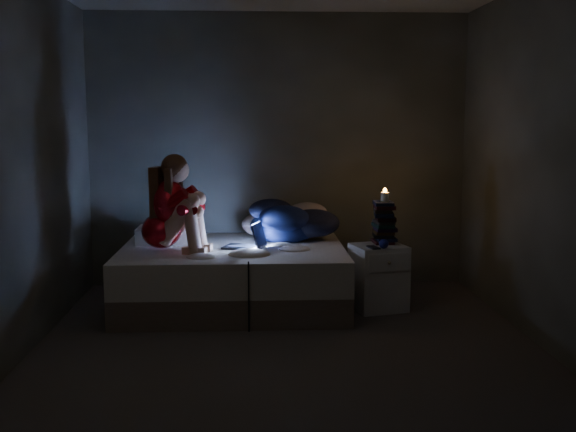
{
  "coord_description": "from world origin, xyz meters",
  "views": [
    {
      "loc": [
        -0.23,
        -4.7,
        1.61
      ],
      "look_at": [
        0.05,
        1.0,
        0.8
      ],
      "focal_mm": 42.93,
      "sensor_mm": 36.0,
      "label": 1
    }
  ],
  "objects": [
    {
      "name": "laptop",
      "position": [
        -0.33,
        1.03,
        0.64
      ],
      "size": [
        0.39,
        0.33,
        0.23
      ],
      "primitive_type": null,
      "rotation": [
        0.0,
        0.0,
        -0.34
      ],
      "color": "black",
      "rests_on": "bed"
    },
    {
      "name": "pillow",
      "position": [
        -1.01,
        1.33,
        0.59
      ],
      "size": [
        0.49,
        0.35,
        0.14
      ],
      "primitive_type": "cube",
      "color": "beige",
      "rests_on": "bed"
    },
    {
      "name": "phone",
      "position": [
        0.71,
        0.83,
        0.56
      ],
      "size": [
        0.07,
        0.14,
        0.01
      ],
      "primitive_type": "cube",
      "rotation": [
        0.0,
        0.0,
        -0.01
      ],
      "color": "black",
      "rests_on": "nightstand"
    },
    {
      "name": "nightstand",
      "position": [
        0.82,
        0.94,
        0.28
      ],
      "size": [
        0.5,
        0.46,
        0.55
      ],
      "primitive_type": "cube",
      "rotation": [
        0.0,
        0.0,
        0.25
      ],
      "color": "silver",
      "rests_on": "ground"
    },
    {
      "name": "woman",
      "position": [
        -1.0,
        0.95,
        0.93
      ],
      "size": [
        0.56,
        0.44,
        0.81
      ],
      "primitive_type": null,
      "rotation": [
        0.0,
        0.0,
        -0.24
      ],
      "color": "#9A0000",
      "rests_on": "bed"
    },
    {
      "name": "bed",
      "position": [
        -0.42,
        1.1,
        0.26
      ],
      "size": [
        1.89,
        1.42,
        0.52
      ],
      "primitive_type": null,
      "color": "#BAB5A9",
      "rests_on": "ground"
    },
    {
      "name": "floor",
      "position": [
        0.0,
        0.0,
        -0.01
      ],
      "size": [
        3.6,
        3.8,
        0.02
      ],
      "primitive_type": "cube",
      "color": "#49403D",
      "rests_on": "ground"
    },
    {
      "name": "wall_front",
      "position": [
        0.0,
        -1.91,
        1.3
      ],
      "size": [
        3.6,
        0.02,
        2.6
      ],
      "primitive_type": "cube",
      "color": "#35372E",
      "rests_on": "ground"
    },
    {
      "name": "candle",
      "position": [
        0.87,
        1.04,
        0.96
      ],
      "size": [
        0.07,
        0.07,
        0.08
      ],
      "primitive_type": "cylinder",
      "color": "beige",
      "rests_on": "book_stack"
    },
    {
      "name": "wall_left",
      "position": [
        -1.81,
        0.0,
        1.3
      ],
      "size": [
        0.02,
        3.8,
        2.6
      ],
      "primitive_type": "cube",
      "color": "#35372E",
      "rests_on": "ground"
    },
    {
      "name": "wall_right",
      "position": [
        1.81,
        0.0,
        1.3
      ],
      "size": [
        0.02,
        3.8,
        2.6
      ],
      "primitive_type": "cube",
      "color": "#35372E",
      "rests_on": "ground"
    },
    {
      "name": "clothes_pile",
      "position": [
        0.04,
        1.4,
        0.72
      ],
      "size": [
        0.8,
        0.73,
        0.39
      ],
      "primitive_type": null,
      "rotation": [
        0.0,
        0.0,
        -0.4
      ],
      "color": "navy",
      "rests_on": "bed"
    },
    {
      "name": "blue_orb",
      "position": [
        0.79,
        0.79,
        0.59
      ],
      "size": [
        0.08,
        0.08,
        0.08
      ],
      "primitive_type": "sphere",
      "color": "navy",
      "rests_on": "nightstand"
    },
    {
      "name": "book_stack",
      "position": [
        0.87,
        1.04,
        0.74
      ],
      "size": [
        0.19,
        0.25,
        0.37
      ],
      "primitive_type": null,
      "color": "black",
      "rests_on": "nightstand"
    },
    {
      "name": "wall_back",
      "position": [
        0.0,
        1.91,
        1.3
      ],
      "size": [
        3.6,
        0.02,
        2.6
      ],
      "primitive_type": "cube",
      "color": "#35372E",
      "rests_on": "ground"
    }
  ]
}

